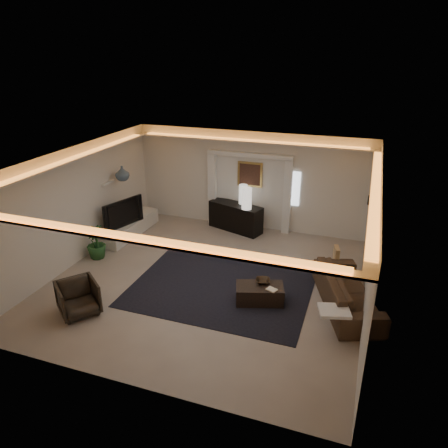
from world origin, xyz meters
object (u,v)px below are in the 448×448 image
(coffee_table, at_px, (260,293))
(armchair, at_px, (78,298))
(console, at_px, (236,217))
(sofa, at_px, (347,291))

(coffee_table, bearing_deg, armchair, -172.13)
(console, height_order, sofa, console)
(sofa, relative_size, armchair, 3.10)
(console, xyz_separation_m, coffee_table, (1.68, -3.54, -0.20))
(console, height_order, armchair, console)
(armchair, bearing_deg, console, 20.30)
(console, xyz_separation_m, sofa, (3.46, -3.07, -0.05))
(sofa, xyz_separation_m, armchair, (-5.18, -2.09, 0.00))
(sofa, height_order, armchair, armchair)
(console, relative_size, coffee_table, 1.64)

